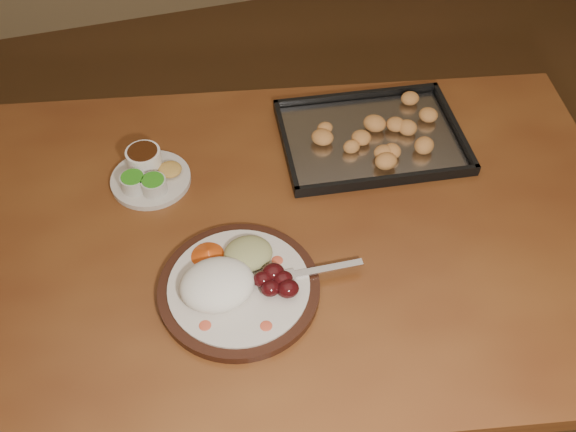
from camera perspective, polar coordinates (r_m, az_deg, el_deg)
name	(u,v)px	position (r m, az deg, el deg)	size (l,w,h in m)	color
ground	(314,351)	(2.00, 2.30, -11.88)	(4.00, 4.00, 0.00)	#4F311B
dining_table	(267,257)	(1.38, -1.90, -3.67)	(1.65, 1.17, 0.75)	brown
dinner_plate	(235,283)	(1.19, -4.73, -5.94)	(0.39, 0.30, 0.07)	black
condiment_saucer	(148,174)	(1.41, -12.31, 3.71)	(0.17, 0.17, 0.06)	beige
baking_tray	(371,136)	(1.48, 7.38, 7.06)	(0.44, 0.35, 0.04)	black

